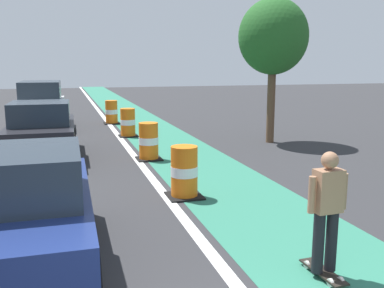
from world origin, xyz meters
name	(u,v)px	position (x,y,z in m)	size (l,w,h in m)	color
bike_lane_strip	(170,144)	(2.40, 12.00, 0.00)	(2.50, 80.00, 0.01)	#2D755B
lane_divider_stripe	(127,147)	(0.90, 12.00, 0.01)	(0.20, 80.00, 0.01)	silver
skateboarder_on_lane	(327,211)	(2.09, 2.25, 0.91)	(0.57, 0.81, 1.69)	black
parked_sedan_nearest	(20,211)	(-1.71, 3.61, 0.83)	(1.96, 4.13, 1.70)	navy
parked_sedan_second	(42,131)	(-1.74, 10.91, 0.83)	(2.00, 4.14, 1.70)	black
parked_suv_third	(42,105)	(-2.01, 17.35, 1.04)	(1.98, 4.63, 2.04)	silver
traffic_barrel_front	(184,172)	(1.27, 6.10, 0.53)	(0.73, 0.73, 1.09)	orange
traffic_barrel_mid	(149,142)	(1.24, 9.86, 0.53)	(0.73, 0.73, 1.09)	orange
traffic_barrel_back	(128,123)	(1.25, 14.10, 0.53)	(0.73, 0.73, 1.09)	orange
traffic_barrel_far	(112,112)	(1.05, 17.95, 0.53)	(0.73, 0.73, 1.09)	orange
street_tree_sidewalk	(273,37)	(5.95, 11.39, 3.67)	(2.40, 2.40, 5.00)	brown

